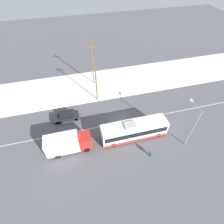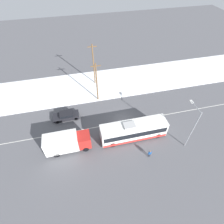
% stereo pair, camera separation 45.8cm
% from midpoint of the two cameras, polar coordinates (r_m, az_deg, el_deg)
% --- Properties ---
extents(ground_plane, '(120.00, 120.00, 0.00)m').
position_cam_midpoint_polar(ground_plane, '(31.40, 4.26, -3.35)').
color(ground_plane, '#56565B').
extents(snow_lot, '(80.00, 10.66, 0.12)m').
position_cam_midpoint_polar(snow_lot, '(39.81, -0.57, 9.48)').
color(snow_lot, white).
rests_on(snow_lot, ground_plane).
extents(lane_marking_center, '(60.00, 0.12, 0.00)m').
position_cam_midpoint_polar(lane_marking_center, '(31.40, 4.26, -3.35)').
color(lane_marking_center, silver).
rests_on(lane_marking_center, ground_plane).
extents(city_bus, '(10.62, 2.57, 3.25)m').
position_cam_midpoint_polar(city_bus, '(28.36, 7.48, -6.01)').
color(city_bus, white).
rests_on(city_bus, ground_plane).
extents(box_truck, '(6.81, 2.30, 3.27)m').
position_cam_midpoint_polar(box_truck, '(27.37, -14.13, -9.53)').
color(box_truck, silver).
rests_on(box_truck, ground_plane).
extents(sedan_car, '(4.55, 1.80, 1.41)m').
position_cam_midpoint_polar(sedan_car, '(32.37, -14.31, -1.08)').
color(sedan_car, black).
rests_on(sedan_car, ground_plane).
extents(pedestrian_at_stop, '(0.57, 0.25, 1.57)m').
position_cam_midpoint_polar(pedestrian_at_stop, '(27.16, 12.76, -12.95)').
color(pedestrian_at_stop, '#23232D').
rests_on(pedestrian_at_stop, ground_plane).
extents(streetlamp, '(0.36, 2.74, 7.56)m').
position_cam_midpoint_polar(streetlamp, '(27.47, 25.24, -3.42)').
color(streetlamp, '#9EA3A8').
rests_on(streetlamp, ground_plane).
extents(utility_pole_roadside, '(1.80, 0.24, 8.19)m').
position_cam_midpoint_polar(utility_pole_roadside, '(33.00, -4.60, 9.66)').
color(utility_pole_roadside, brown).
rests_on(utility_pole_roadside, ground_plane).
extents(utility_pole_snowlot, '(1.80, 0.24, 9.03)m').
position_cam_midpoint_polar(utility_pole_snowlot, '(37.44, -5.67, 15.19)').
color(utility_pole_snowlot, brown).
rests_on(utility_pole_snowlot, ground_plane).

